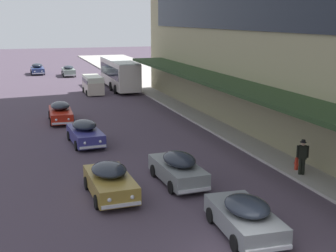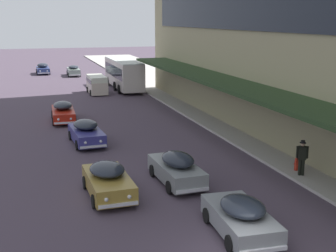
# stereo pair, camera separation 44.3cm
# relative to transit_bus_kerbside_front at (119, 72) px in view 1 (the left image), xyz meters

# --- Properties ---
(transit_bus_kerbside_front) EXTENTS (2.66, 11.03, 3.38)m
(transit_bus_kerbside_front) POSITION_rel_transit_bus_kerbside_front_xyz_m (0.00, 0.00, 0.00)
(transit_bus_kerbside_front) COLOR beige
(transit_bus_kerbside_front) RESTS_ON ground
(sedan_far_back) EXTENTS (2.03, 4.33, 1.52)m
(sedan_far_back) POSITION_rel_transit_bus_kerbside_front_xyz_m (-7.69, -32.80, -1.18)
(sedan_far_back) COLOR olive
(sedan_far_back) RESTS_ON ground
(sedan_second_mid) EXTENTS (2.14, 4.34, 1.52)m
(sedan_second_mid) POSITION_rel_transit_bus_kerbside_front_xyz_m (-3.58, -38.31, -1.19)
(sedan_second_mid) COLOR gray
(sedan_second_mid) RESTS_ON ground
(sedan_lead_near) EXTENTS (1.84, 4.65, 1.52)m
(sedan_lead_near) POSITION_rel_transit_bus_kerbside_front_xyz_m (-4.22, 14.60, -1.17)
(sedan_lead_near) COLOR gray
(sedan_lead_near) RESTS_ON ground
(sedan_oncoming_front) EXTENTS (1.95, 4.84, 1.57)m
(sedan_oncoming_front) POSITION_rel_transit_bus_kerbside_front_xyz_m (-8.27, -15.70, -1.16)
(sedan_oncoming_front) COLOR #AE2012
(sedan_oncoming_front) RESTS_ON ground
(sedan_trailing_near) EXTENTS (1.96, 4.49, 1.64)m
(sedan_trailing_near) POSITION_rel_transit_bus_kerbside_front_xyz_m (-4.12, -32.16, -1.14)
(sedan_trailing_near) COLOR gray
(sedan_trailing_near) RESTS_ON ground
(sedan_oncoming_rear) EXTENTS (2.07, 4.59, 1.56)m
(sedan_oncoming_rear) POSITION_rel_transit_bus_kerbside_front_xyz_m (-7.41, -23.16, -1.17)
(sedan_oncoming_rear) COLOR navy
(sedan_oncoming_rear) RESTS_ON ground
(sedan_lead_mid) EXTENTS (1.92, 4.52, 1.59)m
(sedan_lead_mid) POSITION_rel_transit_bus_kerbside_front_xyz_m (-8.30, 18.34, -1.16)
(sedan_lead_mid) COLOR navy
(sedan_lead_mid) RESTS_ON ground
(vw_van) EXTENTS (1.91, 4.55, 1.96)m
(vw_van) POSITION_rel_transit_bus_kerbside_front_xyz_m (-3.51, -2.42, -0.84)
(vw_van) COLOR beige
(vw_van) RESTS_ON ground
(pedestrian_at_kerb) EXTENTS (0.57, 0.39, 1.86)m
(pedestrian_at_kerb) POSITION_rel_transit_bus_kerbside_front_xyz_m (2.29, -33.31, -0.75)
(pedestrian_at_kerb) COLOR black
(pedestrian_at_kerb) RESTS_ON sidewalk_kerb
(fire_hydrant) EXTENTS (0.20, 0.40, 0.70)m
(fire_hydrant) POSITION_rel_transit_bus_kerbside_front_xyz_m (2.49, -32.53, -1.44)
(fire_hydrant) COLOR red
(fire_hydrant) RESTS_ON sidewalk_kerb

